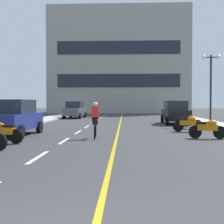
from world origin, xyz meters
TOP-DOWN VIEW (x-y plane):
  - ground_plane at (0.00, 21.00)m, footprint 140.00×140.00m
  - curb_left at (-7.20, 24.00)m, footprint 2.40×72.00m
  - curb_right at (7.20, 24.00)m, footprint 2.40×72.00m
  - lane_dash_1 at (-2.00, 6.00)m, footprint 0.14×2.20m
  - lane_dash_2 at (-2.00, 10.00)m, footprint 0.14×2.20m
  - lane_dash_3 at (-2.00, 14.00)m, footprint 0.14×2.20m
  - lane_dash_4 at (-2.00, 18.00)m, footprint 0.14×2.20m
  - lane_dash_5 at (-2.00, 22.00)m, footprint 0.14×2.20m
  - lane_dash_6 at (-2.00, 26.00)m, footprint 0.14×2.20m
  - lane_dash_7 at (-2.00, 30.00)m, footprint 0.14×2.20m
  - lane_dash_8 at (-2.00, 34.00)m, footprint 0.14×2.20m
  - lane_dash_9 at (-2.00, 38.00)m, footprint 0.14×2.20m
  - lane_dash_10 at (-2.00, 42.00)m, footprint 0.14×2.20m
  - lane_dash_11 at (-2.00, 46.00)m, footprint 0.14×2.20m
  - centre_line_yellow at (0.25, 24.00)m, footprint 0.12×66.00m
  - office_building at (-0.39, 48.65)m, footprint 22.96×7.41m
  - street_lamp_mid at (7.07, 20.06)m, footprint 1.46×0.36m
  - parked_car_near at (-4.97, 12.11)m, footprint 2.03×4.25m
  - parked_car_mid at (4.61, 20.97)m, footprint 1.92×4.20m
  - parked_car_far at (-4.80, 29.89)m, footprint 2.16×4.31m
  - motorcycle_4 at (-4.31, 9.08)m, footprint 1.69×0.60m
  - motorcycle_5 at (4.46, 11.10)m, footprint 1.69×0.61m
  - motorcycle_6 at (4.25, 14.37)m, footprint 1.66×0.75m
  - motorcycle_7 at (4.68, 16.38)m, footprint 1.65×0.75m
  - cyclist_rider at (-0.75, 11.04)m, footprint 0.42×1.77m

SIDE VIEW (x-z plane):
  - ground_plane at x=0.00m, z-range 0.00..0.00m
  - lane_dash_1 at x=-2.00m, z-range 0.00..0.01m
  - lane_dash_2 at x=-2.00m, z-range 0.00..0.01m
  - lane_dash_3 at x=-2.00m, z-range 0.00..0.01m
  - lane_dash_4 at x=-2.00m, z-range 0.00..0.01m
  - lane_dash_5 at x=-2.00m, z-range 0.00..0.01m
  - lane_dash_6 at x=-2.00m, z-range 0.00..0.01m
  - lane_dash_7 at x=-2.00m, z-range 0.00..0.01m
  - lane_dash_8 at x=-2.00m, z-range 0.00..0.01m
  - lane_dash_9 at x=-2.00m, z-range 0.00..0.01m
  - lane_dash_10 at x=-2.00m, z-range 0.00..0.01m
  - lane_dash_11 at x=-2.00m, z-range 0.00..0.01m
  - centre_line_yellow at x=0.25m, z-range 0.00..0.01m
  - curb_left at x=-7.20m, z-range 0.00..0.12m
  - curb_right at x=7.20m, z-range 0.00..0.12m
  - motorcycle_4 at x=-4.31m, z-range 0.01..0.93m
  - motorcycle_5 at x=4.46m, z-range 0.01..0.93m
  - motorcycle_6 at x=4.25m, z-range 0.01..0.93m
  - motorcycle_7 at x=4.68m, z-range 0.01..0.93m
  - cyclist_rider at x=-0.75m, z-range 0.03..1.74m
  - parked_car_near at x=-4.97m, z-range 0.01..1.83m
  - parked_car_mid at x=4.61m, z-range 0.01..1.83m
  - parked_car_far at x=-4.80m, z-range 0.01..1.83m
  - street_lamp_mid at x=7.07m, z-range 1.31..6.44m
  - office_building at x=-0.39m, z-range 0.00..17.26m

